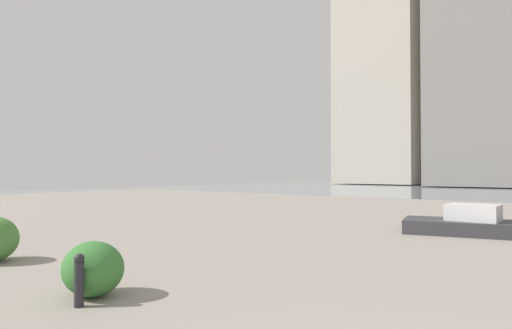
% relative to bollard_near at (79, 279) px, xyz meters
% --- Properties ---
extents(building_slab, '(16.07, 15.81, 38.88)m').
position_rel_bollard_near_xyz_m(building_slab, '(4.16, -59.95, 19.09)').
color(building_slab, gray).
rests_on(building_slab, ground).
extents(building_annex, '(12.36, 14.38, 37.91)m').
position_rel_bollard_near_xyz_m(building_annex, '(21.16, -63.71, 17.57)').
color(building_annex, '#B2A899').
rests_on(building_annex, ground).
extents(bollard_near, '(0.13, 0.13, 0.68)m').
position_rel_bollard_near_xyz_m(bollard_near, '(0.00, 0.00, 0.00)').
color(bollard_near, '#232328').
rests_on(bollard_near, ground).
extents(shrub_low, '(0.89, 0.80, 0.76)m').
position_rel_bollard_near_xyz_m(shrub_low, '(0.29, -0.37, 0.02)').
color(shrub_low, '#387533').
rests_on(shrub_low, ground).
extents(boat, '(3.86, 2.40, 0.95)m').
position_rel_bollard_near_xyz_m(boat, '(-2.47, -10.13, -0.14)').
color(boat, '#333338').
rests_on(boat, ground).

